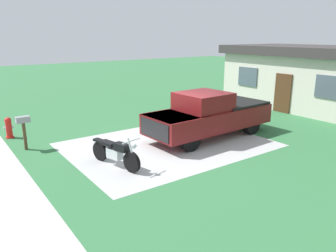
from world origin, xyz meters
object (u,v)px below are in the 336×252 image
pickup_truck (211,114)px  neighbor_house (311,76)px  motorcycle (115,152)px  mailbox (23,124)px  fire_hydrant (9,128)px

pickup_truck → neighbor_house: (-1.04, 8.76, 0.84)m
motorcycle → neighbor_house: neighbor_house is taller
mailbox → motorcycle: bearing=30.3°
pickup_truck → mailbox: pickup_truck is taller
fire_hydrant → neighbor_house: neighbor_house is taller
motorcycle → pickup_truck: 4.76m
motorcycle → mailbox: mailbox is taller
neighbor_house → mailbox: bearing=-96.3°
pickup_truck → fire_hydrant: (-4.66, -6.87, -0.53)m
pickup_truck → fire_hydrant: 8.32m
neighbor_house → motorcycle: bearing=-82.9°
motorcycle → pickup_truck: pickup_truck is taller
mailbox → neighbor_house: size_ratio=0.13×
fire_hydrant → neighbor_house: 16.10m
pickup_truck → mailbox: size_ratio=4.53×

